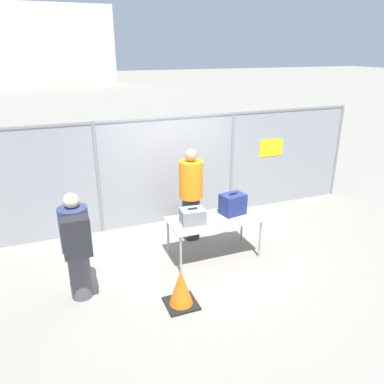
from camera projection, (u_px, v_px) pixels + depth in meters
name	position (u px, v px, depth m)	size (l,w,h in m)	color
ground_plane	(196.00, 253.00, 6.92)	(120.00, 120.00, 0.00)	gray
fence_section	(170.00, 168.00, 7.82)	(8.87, 0.07, 2.27)	gray
inspection_table	(214.00, 222.00, 6.60)	(1.62, 0.80, 0.73)	#B2B2AD
suitcase_grey	(193.00, 216.00, 6.38)	(0.44, 0.35, 0.28)	slate
suitcase_navy	(233.00, 204.00, 6.73)	(0.47, 0.38, 0.40)	navy
traveler_hooded	(77.00, 244.00, 5.34)	(0.42, 0.65, 1.68)	#4C4C51
security_worker_near	(191.00, 194.00, 7.16)	(0.45, 0.45, 1.81)	#2D2D33
utility_trailer	(225.00, 170.00, 10.33)	(4.12, 2.02, 0.69)	silver
distant_hangar	(27.00, 45.00, 40.38)	(17.47, 8.69, 7.75)	beige
traffic_cone	(181.00, 289.00, 5.43)	(0.46, 0.46, 0.58)	black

